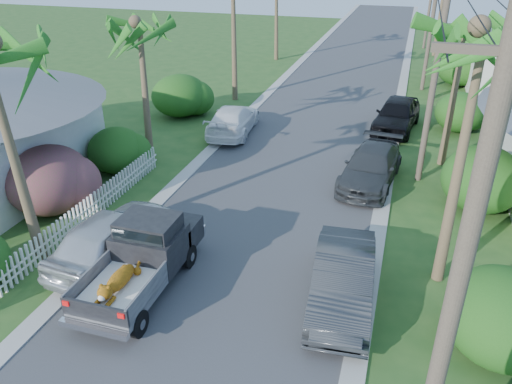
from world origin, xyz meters
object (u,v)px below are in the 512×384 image
(parked_car_ln, at_px, (112,236))
(utility_pole_b, at_px, (435,75))
(palm_r_b, at_px, (465,32))
(parked_car_rf, at_px, (397,115))
(utility_pole_c, at_px, (432,20))
(parked_car_rn, at_px, (343,281))
(palm_l_b, at_px, (138,23))
(palm_r_a, at_px, (487,30))
(parked_car_lf, at_px, (233,120))
(pickup_truck, at_px, (146,253))
(parked_car_rm, at_px, (371,167))
(utility_pole_a, at_px, (447,330))

(parked_car_ln, distance_m, utility_pole_b, 13.67)
(palm_r_b, bearing_deg, parked_car_rf, 118.97)
(utility_pole_c, bearing_deg, parked_car_rn, -94.72)
(parked_car_ln, relative_size, palm_l_b, 0.68)
(palm_l_b, xyz_separation_m, palm_r_a, (13.10, -6.00, 1.28))
(parked_car_lf, height_order, utility_pole_c, utility_pole_c)
(parked_car_rf, bearing_deg, parked_car_lf, -151.90)
(utility_pole_b, bearing_deg, pickup_truck, -128.25)
(parked_car_rn, distance_m, palm_r_a, 7.50)
(pickup_truck, xyz_separation_m, utility_pole_b, (7.80, 9.89, 3.59))
(parked_car_rm, relative_size, palm_l_b, 0.69)
(parked_car_rm, relative_size, utility_pole_c, 0.57)
(pickup_truck, xyz_separation_m, parked_car_rm, (5.80, 8.92, -0.27))
(palm_r_b, height_order, utility_pole_a, utility_pole_a)
(parked_car_rn, distance_m, palm_l_b, 14.30)
(utility_pole_a, xyz_separation_m, utility_pole_c, (0.00, 30.00, 0.00))
(palm_r_b, distance_m, utility_pole_c, 13.11)
(parked_car_rn, distance_m, utility_pole_a, 7.21)
(parked_car_rm, bearing_deg, palm_r_b, 51.06)
(parked_car_rn, relative_size, utility_pole_a, 0.53)
(parked_car_ln, distance_m, palm_r_a, 12.27)
(palm_l_b, height_order, utility_pole_a, utility_pole_a)
(parked_car_rf, xyz_separation_m, utility_pole_b, (1.32, -6.20, 3.74))
(palm_l_b, bearing_deg, parked_car_rf, 33.03)
(parked_car_ln, distance_m, utility_pole_c, 26.20)
(parked_car_ln, bearing_deg, palm_l_b, -64.61)
(parked_car_ln, xyz_separation_m, utility_pole_a, (9.43, -5.85, 3.74))
(palm_r_a, bearing_deg, parked_car_ln, -168.00)
(pickup_truck, xyz_separation_m, palm_r_b, (8.80, 11.89, 4.94))
(parked_car_rn, height_order, palm_l_b, palm_l_b)
(parked_car_lf, bearing_deg, parked_car_rf, -164.79)
(parked_car_rf, xyz_separation_m, utility_pole_c, (1.32, 8.80, 3.74))
(parked_car_rf, height_order, parked_car_ln, parked_car_ln)
(parked_car_rf, relative_size, utility_pole_b, 0.56)
(pickup_truck, bearing_deg, utility_pole_b, 51.75)
(pickup_truck, height_order, parked_car_ln, pickup_truck)
(parked_car_rm, bearing_deg, utility_pole_c, 89.21)
(parked_car_rm, relative_size, parked_car_rf, 1.02)
(parked_car_rm, height_order, palm_r_b, palm_r_b)
(parked_car_rf, relative_size, utility_pole_c, 0.56)
(parked_car_ln, bearing_deg, parked_car_rf, -112.44)
(pickup_truck, xyz_separation_m, utility_pole_c, (7.80, 24.89, 3.59))
(parked_car_rm, height_order, palm_r_a, palm_r_a)
(palm_r_a, bearing_deg, palm_r_b, 88.09)
(utility_pole_c, bearing_deg, parked_car_ln, -111.33)
(utility_pole_c, bearing_deg, parked_car_rf, -98.56)
(pickup_truck, bearing_deg, utility_pole_a, -33.22)
(pickup_truck, distance_m, parked_car_ln, 1.80)
(parked_car_rn, relative_size, palm_r_b, 0.66)
(parked_car_rm, distance_m, utility_pole_c, 16.55)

